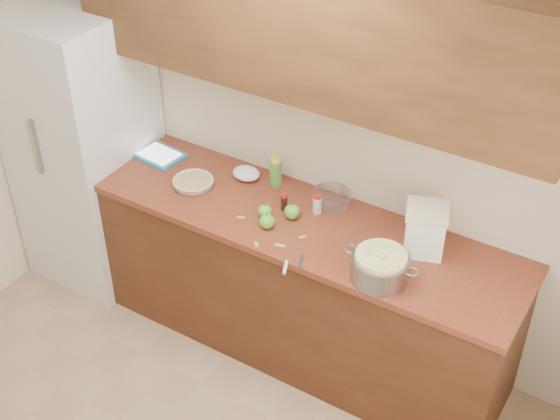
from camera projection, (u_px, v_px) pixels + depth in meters
The scene contains 22 objects.
room_shell at pixel (90, 334), 2.96m from camera, with size 3.60×3.60×3.60m.
counter_run at pixel (288, 279), 4.47m from camera, with size 2.64×0.68×0.92m.
upper_cabinets at pixel (307, 25), 3.69m from camera, with size 2.60×0.34×0.70m, color brown.
fridge at pixel (85, 148), 4.79m from camera, with size 0.70×0.70×1.80m, color silver.
pie at pixel (193, 182), 4.42m from camera, with size 0.24×0.24×0.04m.
colander at pixel (380, 266), 3.75m from camera, with size 0.39×0.29×0.14m.
flour_canister at pixel (425, 229), 3.89m from camera, with size 0.27×0.27×0.26m.
tablet at pixel (159, 155), 4.67m from camera, with size 0.30×0.24×0.02m.
paring_knife at pixel (288, 267), 3.85m from camera, with size 0.09×0.18×0.02m.
lemon_bottle at pixel (276, 171), 4.38m from camera, with size 0.07×0.07×0.19m.
cinnamon_shaker at pixel (317, 204), 4.19m from camera, with size 0.05×0.05×0.11m.
vanilla_bottle at pixel (284, 202), 4.21m from camera, with size 0.04×0.04×0.10m.
mixing_bowl at pixel (331, 197), 4.26m from camera, with size 0.21×0.21×0.08m.
paper_towel at pixel (246, 173), 4.47m from camera, with size 0.16×0.13×0.07m, color white.
apple_left at pixel (265, 211), 4.16m from camera, with size 0.08×0.08×0.09m.
apple_center at pixel (292, 212), 4.15m from camera, with size 0.08×0.08×0.10m.
apple_front at pixel (267, 221), 4.09m from camera, with size 0.08×0.08×0.09m.
peel_a at pixel (256, 244), 4.00m from camera, with size 0.04×0.02×0.00m, color #8ABD5B.
peel_b at pixel (272, 221), 4.15m from camera, with size 0.05×0.02×0.00m, color #8ABD5B.
peel_c at pixel (280, 245), 3.99m from camera, with size 0.05×0.02×0.00m, color #8ABD5B.
peel_d at pixel (241, 217), 4.18m from camera, with size 0.04×0.02×0.00m, color #8ABD5B.
peel_e at pixel (302, 237), 4.05m from camera, with size 0.04×0.02×0.00m, color #8ABD5B.
Camera 1 is at (1.71, -1.41, 3.44)m, focal length 50.00 mm.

